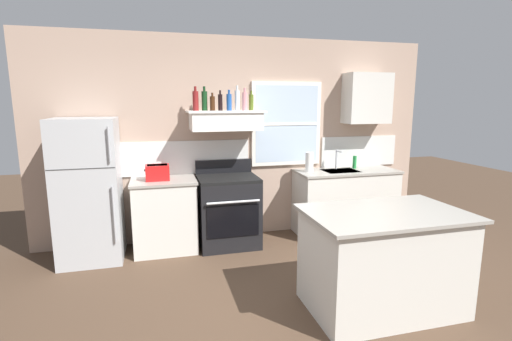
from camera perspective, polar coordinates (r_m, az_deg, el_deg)
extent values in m
plane|color=#4C3828|center=(3.53, 6.24, -21.42)|extent=(16.00, 16.00, 0.00)
cube|color=tan|center=(5.16, -2.42, 4.76)|extent=(5.40, 0.06, 2.70)
cube|color=silver|center=(5.03, -15.19, 1.73)|extent=(2.50, 0.02, 0.44)
cube|color=silver|center=(5.81, 15.32, 2.86)|extent=(1.20, 0.02, 0.44)
cube|color=white|center=(5.28, 4.64, 7.04)|extent=(1.00, 0.04, 1.15)
cube|color=silver|center=(5.27, 4.70, 7.03)|extent=(0.90, 0.01, 1.05)
cube|color=white|center=(5.26, 4.72, 7.03)|extent=(0.90, 0.02, 0.04)
cube|color=#B7BABC|center=(4.80, -24.01, -2.77)|extent=(0.70, 0.68, 1.68)
cube|color=#333333|center=(4.41, -24.98, 0.22)|extent=(0.69, 0.00, 0.01)
cylinder|color=#A5A8AD|center=(4.46, -20.71, -6.23)|extent=(0.02, 0.02, 0.63)
cylinder|color=#A5A8AD|center=(4.31, -21.38, 3.77)|extent=(0.02, 0.02, 0.37)
cube|color=silver|center=(4.90, -13.63, -6.72)|extent=(0.76, 0.60, 0.88)
cube|color=#9E998E|center=(4.79, -13.87, -1.50)|extent=(0.79, 0.63, 0.03)
cube|color=red|center=(4.74, -14.70, -0.30)|extent=(0.28, 0.20, 0.19)
cube|color=black|center=(4.73, -14.75, 0.76)|extent=(0.24, 0.16, 0.01)
cube|color=black|center=(4.74, -16.47, 0.04)|extent=(0.02, 0.03, 0.02)
cube|color=black|center=(4.94, -4.25, -6.37)|extent=(0.76, 0.64, 0.87)
cube|color=black|center=(4.83, -4.32, -1.19)|extent=(0.76, 0.64, 0.04)
cube|color=black|center=(5.09, -4.94, 0.67)|extent=(0.76, 0.06, 0.18)
cube|color=black|center=(4.64, -3.49, -7.67)|extent=(0.65, 0.01, 0.40)
cylinder|color=silver|center=(4.53, -3.43, -4.80)|extent=(0.65, 0.03, 0.03)
cube|color=white|center=(4.83, -4.66, 7.44)|extent=(0.88, 0.48, 0.22)
cube|color=#262628|center=(4.62, -4.14, 6.31)|extent=(0.75, 0.02, 0.04)
cube|color=white|center=(4.83, -4.68, 8.89)|extent=(0.96, 0.52, 0.02)
cylinder|color=maroon|center=(4.81, -9.14, 10.36)|extent=(0.07, 0.07, 0.24)
cylinder|color=maroon|center=(4.81, -9.19, 12.13)|extent=(0.03, 0.03, 0.06)
cylinder|color=#143819|center=(4.83, -7.81, 10.40)|extent=(0.07, 0.07, 0.24)
cylinder|color=#143819|center=(4.84, -7.86, 12.16)|extent=(0.03, 0.03, 0.06)
cylinder|color=#381E0F|center=(4.79, -6.61, 10.05)|extent=(0.06, 0.06, 0.18)
cylinder|color=#381E0F|center=(4.79, -6.64, 11.37)|extent=(0.03, 0.03, 0.04)
cylinder|color=black|center=(4.82, -5.43, 10.22)|extent=(0.06, 0.06, 0.20)
cylinder|color=black|center=(4.82, -5.46, 11.71)|extent=(0.02, 0.02, 0.05)
cylinder|color=#1E478C|center=(4.80, -4.10, 10.27)|extent=(0.07, 0.07, 0.21)
cylinder|color=#1E478C|center=(4.80, -4.12, 11.80)|extent=(0.03, 0.03, 0.05)
cylinder|color=silver|center=(4.87, -2.86, 10.55)|extent=(0.06, 0.06, 0.25)
cylinder|color=silver|center=(4.87, -2.88, 12.39)|extent=(0.03, 0.03, 0.06)
cylinder|color=#C67F84|center=(4.86, -1.68, 10.41)|extent=(0.07, 0.07, 0.23)
cylinder|color=#C67F84|center=(4.86, -1.69, 12.07)|extent=(0.03, 0.03, 0.06)
cylinder|color=#4C601E|center=(4.96, -0.72, 10.27)|extent=(0.06, 0.06, 0.20)
cylinder|color=#4C601E|center=(4.96, -0.72, 11.73)|extent=(0.03, 0.03, 0.05)
cube|color=silver|center=(5.53, 13.32, -4.73)|extent=(1.40, 0.60, 0.88)
cube|color=#9E998E|center=(5.43, 13.52, -0.09)|extent=(1.43, 0.63, 0.03)
cube|color=#B7BABC|center=(5.36, 12.69, -0.08)|extent=(0.48, 0.36, 0.01)
cylinder|color=silver|center=(5.46, 12.07, 1.68)|extent=(0.03, 0.03, 0.28)
cylinder|color=silver|center=(5.37, 12.50, 2.82)|extent=(0.02, 0.16, 0.02)
cylinder|color=white|center=(5.16, 8.09, 1.25)|extent=(0.11, 0.11, 0.27)
cylinder|color=#268C3F|center=(5.58, 14.71, 1.24)|extent=(0.06, 0.06, 0.18)
cube|color=silver|center=(3.66, 18.64, -12.99)|extent=(1.32, 0.82, 0.88)
cube|color=#9E998E|center=(3.51, 19.08, -6.13)|extent=(1.40, 0.90, 0.03)
cube|color=silver|center=(5.64, 16.46, 10.43)|extent=(0.64, 0.32, 0.70)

